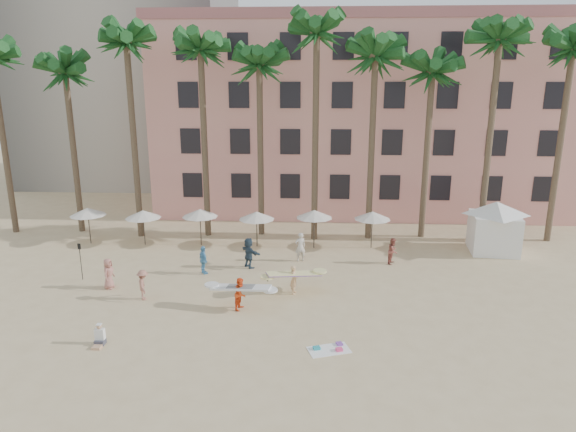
% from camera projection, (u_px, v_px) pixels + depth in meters
% --- Properties ---
extents(ground, '(120.00, 120.00, 0.00)m').
position_uv_depth(ground, '(248.00, 331.00, 24.07)').
color(ground, '#D1B789').
rests_on(ground, ground).
extents(pink_hotel, '(35.00, 14.00, 16.00)m').
position_uv_depth(pink_hotel, '(360.00, 117.00, 46.68)').
color(pink_hotel, '#EE9F91').
rests_on(pink_hotel, ground).
extents(palm_row, '(44.40, 5.40, 16.30)m').
position_uv_depth(palm_row, '(280.00, 55.00, 35.13)').
color(palm_row, brown).
rests_on(palm_row, ground).
extents(umbrella_row, '(22.50, 2.70, 2.73)m').
position_uv_depth(umbrella_row, '(228.00, 214.00, 35.68)').
color(umbrella_row, '#332B23').
rests_on(umbrella_row, ground).
extents(cabana, '(4.96, 4.96, 3.50)m').
position_uv_depth(cabana, '(495.00, 222.00, 34.58)').
color(cabana, white).
rests_on(cabana, ground).
extents(beach_towel, '(2.02, 1.52, 0.14)m').
position_uv_depth(beach_towel, '(330.00, 349.00, 22.41)').
color(beach_towel, white).
rests_on(beach_towel, ground).
extents(carrier_yellow, '(3.08, 1.72, 1.63)m').
position_uv_depth(carrier_yellow, '(294.00, 277.00, 28.02)').
color(carrier_yellow, tan).
rests_on(carrier_yellow, ground).
extents(carrier_white, '(3.20, 1.25, 1.68)m').
position_uv_depth(carrier_white, '(241.00, 292.00, 26.15)').
color(carrier_white, '#F94D1A').
rests_on(carrier_white, ground).
extents(beachgoers, '(17.29, 7.43, 1.93)m').
position_uv_depth(beachgoers, '(235.00, 260.00, 30.74)').
color(beachgoers, '#95493E').
rests_on(beachgoers, ground).
extents(paddle, '(0.18, 0.04, 2.23)m').
position_uv_depth(paddle, '(80.00, 257.00, 29.85)').
color(paddle, black).
rests_on(paddle, ground).
extents(seated_man, '(0.43, 0.74, 0.97)m').
position_uv_depth(seated_man, '(99.00, 338.00, 22.74)').
color(seated_man, '#3F3F4C').
rests_on(seated_man, ground).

